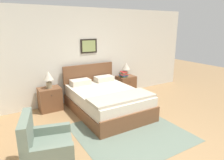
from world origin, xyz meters
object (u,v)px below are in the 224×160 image
(bed, at_px, (107,100))
(nightstand_by_door, at_px, (126,85))
(armchair, at_px, (47,153))
(nightstand_near_window, at_px, (50,99))
(table_lamp_by_door, at_px, (126,67))
(table_lamp_near_window, at_px, (48,77))

(bed, xyz_separation_m, nightstand_by_door, (1.19, 0.85, -0.01))
(armchair, bearing_deg, nightstand_by_door, 142.01)
(nightstand_near_window, relative_size, table_lamp_by_door, 1.34)
(bed, height_order, nightstand_near_window, bed)
(bed, relative_size, table_lamp_by_door, 4.85)
(bed, distance_m, armchair, 2.31)
(bed, xyz_separation_m, nightstand_near_window, (-1.19, 0.85, -0.01))
(bed, bearing_deg, nightstand_by_door, 35.64)
(table_lamp_near_window, distance_m, table_lamp_by_door, 2.36)
(nightstand_near_window, distance_m, nightstand_by_door, 2.37)
(armchair, bearing_deg, table_lamp_near_window, 179.26)
(armchair, xyz_separation_m, nightstand_by_door, (3.00, 2.27, -0.02))
(nightstand_by_door, xyz_separation_m, table_lamp_near_window, (-2.37, -0.01, 0.58))
(nightstand_near_window, bearing_deg, bed, -35.64)
(nightstand_by_door, height_order, table_lamp_by_door, table_lamp_by_door)
(bed, relative_size, nightstand_near_window, 3.61)
(bed, xyz_separation_m, armchair, (-1.82, -1.42, 0.00))
(table_lamp_near_window, relative_size, table_lamp_by_door, 1.00)
(nightstand_near_window, relative_size, nightstand_by_door, 1.00)
(nightstand_by_door, bearing_deg, table_lamp_near_window, -179.69)
(nightstand_by_door, bearing_deg, bed, -144.36)
(armchair, distance_m, nightstand_near_window, 2.36)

